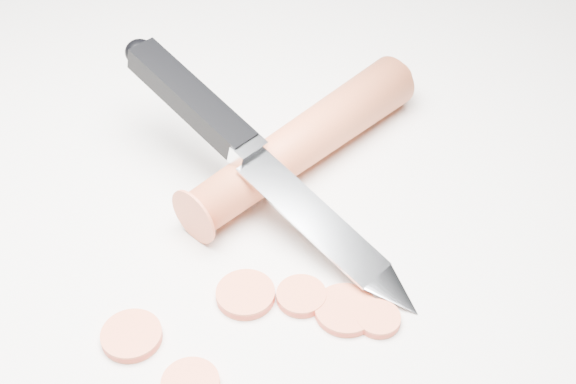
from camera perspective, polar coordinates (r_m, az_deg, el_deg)
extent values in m
plane|color=silver|center=(0.58, -1.81, -3.17)|extent=(2.40, 2.40, 0.00)
cylinder|color=#CA532C|center=(0.62, 1.09, 3.59)|extent=(0.20, 0.17, 0.04)
cylinder|color=#DC5C37|center=(0.54, 0.96, -7.41)|extent=(0.03, 0.03, 0.01)
cylinder|color=#DC5C37|center=(0.54, -3.04, -7.29)|extent=(0.04, 0.04, 0.01)
cylinder|color=#DC5C37|center=(0.50, -6.95, -13.41)|extent=(0.04, 0.04, 0.01)
cylinder|color=#DC5C37|center=(0.53, 6.43, -8.96)|extent=(0.03, 0.03, 0.01)
cylinder|color=#DC5C37|center=(0.52, -11.07, -10.00)|extent=(0.04, 0.04, 0.01)
cylinder|color=#DC5C37|center=(0.53, 4.14, -8.37)|extent=(0.04, 0.04, 0.01)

